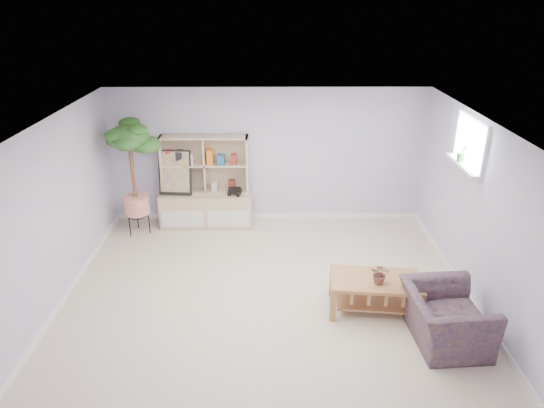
{
  "coord_description": "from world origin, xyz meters",
  "views": [
    {
      "loc": [
        0.04,
        -5.63,
        3.83
      ],
      "look_at": [
        0.07,
        0.54,
        1.13
      ],
      "focal_mm": 32.0,
      "sensor_mm": 36.0,
      "label": 1
    }
  ],
  "objects_px": {
    "storage_unit": "(205,183)",
    "coffee_table": "(375,294)",
    "floor_tree": "(134,179)",
    "armchair": "(446,314)"
  },
  "relations": [
    {
      "from": "storage_unit",
      "to": "coffee_table",
      "type": "bearing_deg",
      "value": -46.19
    },
    {
      "from": "floor_tree",
      "to": "coffee_table",
      "type": "bearing_deg",
      "value": -31.96
    },
    {
      "from": "floor_tree",
      "to": "armchair",
      "type": "relative_size",
      "value": 1.96
    },
    {
      "from": "coffee_table",
      "to": "armchair",
      "type": "height_order",
      "value": "armchair"
    },
    {
      "from": "coffee_table",
      "to": "floor_tree",
      "type": "height_order",
      "value": "floor_tree"
    },
    {
      "from": "armchair",
      "to": "storage_unit",
      "type": "bearing_deg",
      "value": 41.07
    },
    {
      "from": "armchair",
      "to": "coffee_table",
      "type": "bearing_deg",
      "value": 44.8
    },
    {
      "from": "storage_unit",
      "to": "floor_tree",
      "type": "bearing_deg",
      "value": -164.13
    },
    {
      "from": "storage_unit",
      "to": "floor_tree",
      "type": "relative_size",
      "value": 0.81
    },
    {
      "from": "storage_unit",
      "to": "coffee_table",
      "type": "relative_size",
      "value": 1.39
    }
  ]
}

